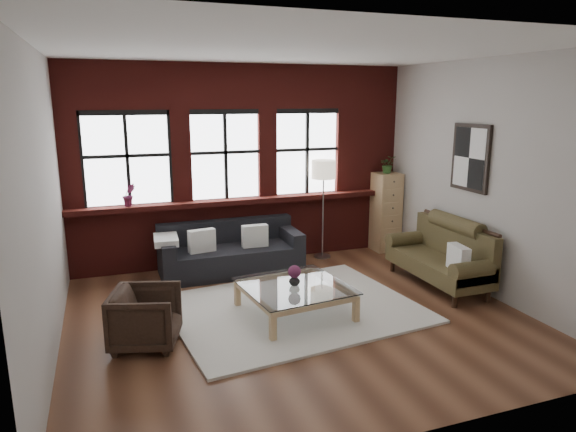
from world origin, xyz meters
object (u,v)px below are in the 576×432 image
object	(u,v)px
vintage_settee	(438,254)
vase	(294,280)
floor_lamp	(323,205)
armchair	(146,318)
drawer_chest	(386,212)
dark_sofa	(231,248)
coffee_table	(294,301)

from	to	relation	value
vintage_settee	vase	bearing A→B (deg)	-172.93
floor_lamp	armchair	bearing A→B (deg)	-143.54
armchair	drawer_chest	bearing A→B (deg)	-44.89
dark_sofa	vase	world-z (taller)	dark_sofa
armchair	drawer_chest	size ratio (longest dim) A/B	0.51
dark_sofa	armchair	bearing A→B (deg)	-125.18
coffee_table	drawer_chest	distance (m)	3.35
armchair	vintage_settee	bearing A→B (deg)	-66.45
dark_sofa	vase	bearing A→B (deg)	-79.16
coffee_table	vase	size ratio (longest dim) A/B	8.44
dark_sofa	vase	size ratio (longest dim) A/B	14.95
drawer_chest	floor_lamp	distance (m)	1.25
armchair	dark_sofa	bearing A→B (deg)	-18.34
vintage_settee	vase	distance (m)	2.34
floor_lamp	coffee_table	bearing A→B (deg)	-121.74
drawer_chest	coffee_table	bearing A→B (deg)	-139.85
vase	dark_sofa	bearing A→B (deg)	100.84
dark_sofa	floor_lamp	bearing A→B (deg)	8.10
dark_sofa	armchair	world-z (taller)	dark_sofa
drawer_chest	vase	bearing A→B (deg)	-139.85
vintage_settee	coffee_table	distance (m)	2.35
vintage_settee	drawer_chest	xyz separation A→B (m)	(0.22, 1.85, 0.22)
armchair	coffee_table	distance (m)	1.83
vase	coffee_table	bearing A→B (deg)	45.00
armchair	floor_lamp	size ratio (longest dim) A/B	0.39
vintage_settee	armchair	distance (m)	4.16
drawer_chest	floor_lamp	world-z (taller)	floor_lamp
vintage_settee	dark_sofa	bearing A→B (deg)	149.48
dark_sofa	drawer_chest	distance (m)	2.92
dark_sofa	vintage_settee	distance (m)	3.11
drawer_chest	floor_lamp	size ratio (longest dim) A/B	0.76
vintage_settee	vase	xyz separation A→B (m)	(-2.32, -0.29, -0.01)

